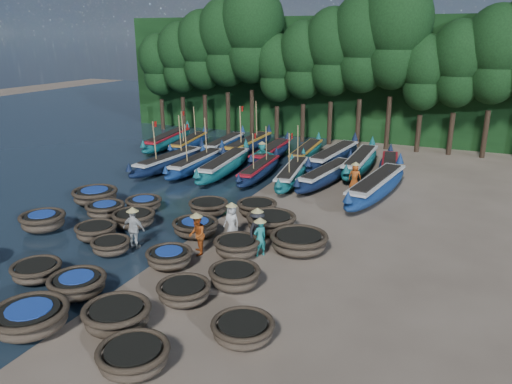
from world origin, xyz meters
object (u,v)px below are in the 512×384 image
at_px(long_boat_9, 168,140).
at_px(long_boat_17, 389,167).
at_px(coracle_15, 105,209).
at_px(fisherman_0, 232,220).
at_px(long_boat_7, 326,175).
at_px(fisherman_4, 134,228).
at_px(coracle_13, 169,257).
at_px(coracle_22, 208,207).
at_px(long_boat_4, 224,165).
at_px(long_boat_6, 292,174).
at_px(fisherman_5, 262,155).
at_px(coracle_9, 243,329).
at_px(coracle_2, 30,318).
at_px(fisherman_3, 257,229).
at_px(coracle_24, 271,222).
at_px(coracle_23, 257,208).
at_px(long_boat_10, 189,143).
at_px(coracle_6, 37,271).
at_px(long_boat_12, 248,145).
at_px(coracle_7, 77,284).
at_px(coracle_16, 134,219).
at_px(long_boat_15, 334,156).
at_px(long_boat_16, 360,162).
at_px(coracle_12, 111,246).
at_px(coracle_18, 237,246).
at_px(fisherman_2, 197,234).
at_px(fisherman_6, 355,176).
at_px(coracle_4, 133,357).
at_px(long_boat_8, 377,186).
at_px(coracle_21, 144,203).
at_px(long_boat_3, 197,163).
at_px(long_boat_11, 225,144).
at_px(coracle_17, 195,227).
at_px(long_boat_13, 271,153).
at_px(coracle_11, 96,231).
at_px(coracle_10, 43,221).
at_px(coracle_8, 184,291).
at_px(long_boat_5, 259,170).
at_px(coracle_3, 117,316).
at_px(coracle_19, 299,242).

height_order(long_boat_9, long_boat_17, long_boat_9).
xyz_separation_m(coracle_15, fisherman_0, (6.85, 0.18, 0.44)).
bearing_deg(long_boat_7, fisherman_4, -102.19).
height_order(coracle_13, long_boat_9, long_boat_9).
bearing_deg(coracle_22, long_boat_4, 111.46).
relative_size(long_boat_6, fisherman_5, 3.97).
distance_m(coracle_9, fisherman_5, 19.70).
height_order(coracle_2, coracle_13, coracle_2).
bearing_deg(fisherman_3, coracle_24, 12.41).
distance_m(coracle_23, long_boat_10, 15.67).
xyz_separation_m(coracle_6, long_boat_12, (-1.47, 21.62, 0.22)).
xyz_separation_m(coracle_7, coracle_16, (-2.16, 5.98, 0.01)).
bearing_deg(long_boat_7, long_boat_6, -156.16).
height_order(long_boat_7, fisherman_5, fisherman_5).
distance_m(coracle_2, long_boat_4, 18.41).
height_order(long_boat_15, long_boat_16, long_boat_15).
bearing_deg(coracle_12, coracle_18, 21.77).
distance_m(coracle_6, long_boat_15, 21.43).
relative_size(coracle_9, fisherman_3, 1.05).
distance_m(fisherman_2, fisherman_6, 11.99).
height_order(coracle_4, long_boat_16, long_boat_16).
distance_m(coracle_2, long_boat_12, 24.42).
distance_m(coracle_13, fisherman_0, 3.65).
height_order(long_boat_8, long_boat_9, long_boat_8).
bearing_deg(coracle_4, coracle_9, 48.64).
xyz_separation_m(coracle_16, long_boat_16, (7.36, 14.29, 0.16)).
distance_m(long_boat_7, fisherman_2, 12.07).
height_order(coracle_21, fisherman_5, fisherman_5).
bearing_deg(coracle_2, long_boat_3, 104.86).
bearing_deg(long_boat_11, coracle_15, -88.51).
xyz_separation_m(long_boat_7, fisherman_4, (-4.66, -12.44, 0.39)).
distance_m(coracle_17, fisherman_5, 12.10).
xyz_separation_m(long_boat_16, fisherman_3, (-1.11, -14.21, 0.31)).
xyz_separation_m(long_boat_13, fisherman_3, (5.31, -14.41, 0.36)).
relative_size(coracle_11, long_boat_6, 0.24).
distance_m(coracle_10, long_boat_15, 19.23).
bearing_deg(fisherman_5, coracle_4, -111.49).
xyz_separation_m(coracle_15, coracle_17, (5.21, -0.18, -0.01)).
bearing_deg(coracle_7, coracle_8, 17.46).
bearing_deg(coracle_21, fisherman_6, 41.21).
bearing_deg(coracle_21, coracle_17, -23.83).
height_order(long_boat_6, fisherman_4, long_boat_6).
bearing_deg(long_boat_5, long_boat_9, 149.52).
xyz_separation_m(coracle_6, long_boat_4, (-0.43, 15.69, 0.20)).
xyz_separation_m(coracle_3, coracle_22, (-2.39, 9.98, -0.04)).
bearing_deg(long_boat_7, coracle_18, -83.57).
distance_m(coracle_9, long_boat_9, 26.94).
xyz_separation_m(coracle_8, coracle_15, (-7.81, 5.34, 0.04)).
bearing_deg(coracle_19, coracle_7, -131.85).
distance_m(coracle_23, long_boat_11, 14.50).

